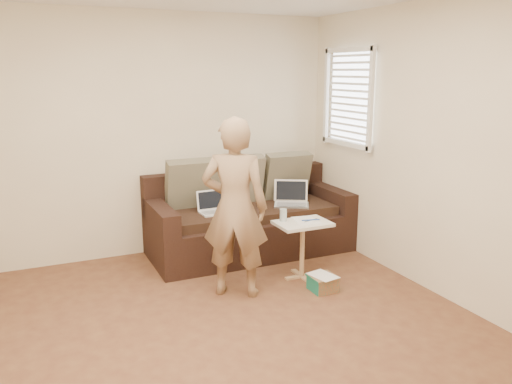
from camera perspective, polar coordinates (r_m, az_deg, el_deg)
floor at (r=4.06m, az=-2.21°, el=-16.12°), size 4.50×4.50×0.00m
wall_back at (r=5.73m, az=-10.93°, el=6.09°), size 4.00×0.00×4.00m
wall_front at (r=1.81m, az=25.92°, el=-10.50°), size 4.00×0.00×4.00m
wall_right at (r=4.72m, az=20.79°, el=3.98°), size 0.00×4.50×4.50m
window_blinds at (r=5.80m, az=10.15°, el=10.18°), size 0.12×0.88×1.08m
sofa at (r=5.74m, az=-0.64°, el=-2.58°), size 2.20×0.95×0.85m
pillow_left at (r=5.65m, az=-7.13°, el=0.87°), size 0.55×0.29×0.57m
pillow_mid at (r=5.81m, az=-1.88°, el=1.32°), size 0.55×0.27×0.57m
pillow_right at (r=6.06m, az=3.38°, el=1.80°), size 0.55×0.28×0.57m
laptop_silver at (r=5.78m, az=3.94°, el=-1.51°), size 0.46×0.42×0.25m
laptop_white at (r=5.48m, az=-4.45°, el=-2.34°), size 0.33×0.24×0.23m
person at (r=4.57m, az=-2.34°, el=-1.74°), size 0.71×0.65×1.62m
side_table at (r=5.10m, az=5.09°, el=-6.35°), size 0.52×0.36×0.57m
drinking_glass at (r=5.02m, az=3.01°, el=-2.53°), size 0.07×0.07×0.12m
scissors at (r=5.05m, az=6.04°, el=-3.09°), size 0.20×0.15×0.02m
paper_on_table at (r=5.06m, az=5.53°, el=-3.12°), size 0.25×0.33×0.00m
striped_box at (r=4.90m, az=7.35°, el=-9.87°), size 0.24×0.24×0.15m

